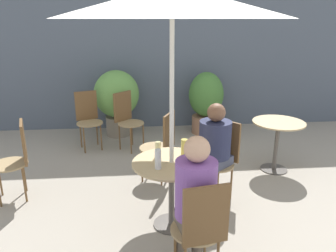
{
  "coord_description": "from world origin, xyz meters",
  "views": [
    {
      "loc": [
        -0.5,
        -2.82,
        2.11
      ],
      "look_at": [
        -0.2,
        0.58,
        0.98
      ],
      "focal_mm": 35.0,
      "sensor_mm": 36.0,
      "label": 1
    }
  ],
  "objects": [
    {
      "name": "bistro_chair_0",
      "position": [
        -0.05,
        -0.66,
        0.57
      ],
      "size": [
        0.43,
        0.45,
        0.96
      ],
      "rotation": [
        0.0,
        0.0,
        -2.97
      ],
      "color": "#997F56",
      "rests_on": "ground_plane"
    },
    {
      "name": "bistro_chair_2",
      "position": [
        -0.21,
        1.21,
        0.57
      ],
      "size": [
        0.48,
        0.47,
        0.96
      ],
      "rotation": [
        0.0,
        0.0,
        4.27
      ],
      "color": "#997F56",
      "rests_on": "ground_plane"
    },
    {
      "name": "bistro_chair_1",
      "position": [
        0.46,
        0.73,
        0.57
      ],
      "size": [
        0.49,
        0.49,
        0.96
      ],
      "rotation": [
        0.0,
        0.0,
        -0.87
      ],
      "color": "#997F56",
      "rests_on": "ground_plane"
    },
    {
      "name": "seated_person_1",
      "position": [
        0.34,
        0.63,
        0.72
      ],
      "size": [
        0.47,
        0.46,
        1.21
      ],
      "rotation": [
        0.0,
        0.0,
        -0.87
      ],
      "color": "#42475B",
      "rests_on": "ground_plane"
    },
    {
      "name": "bistro_chair_5",
      "position": [
        -1.97,
        0.92,
        0.57
      ],
      "size": [
        0.47,
        0.45,
        0.96
      ],
      "rotation": [
        0.0,
        0.0,
        5.02
      ],
      "color": "#997F56",
      "rests_on": "ground_plane"
    },
    {
      "name": "beer_glass_3",
      "position": [
        -0.06,
        0.04,
        0.83
      ],
      "size": [
        0.07,
        0.07,
        0.18
      ],
      "color": "#DBC65B",
      "rests_on": "cafe_table_near"
    },
    {
      "name": "bistro_chair_4",
      "position": [
        -0.72,
        2.44,
        0.57
      ],
      "size": [
        0.49,
        0.49,
        0.96
      ],
      "rotation": [
        0.0,
        0.0,
        0.76
      ],
      "color": "#997F56",
      "rests_on": "ground_plane"
    },
    {
      "name": "ground_plane",
      "position": [
        0.0,
        0.0,
        0.0
      ],
      "size": [
        20.0,
        20.0,
        0.0
      ],
      "primitive_type": "plane",
      "color": "gray"
    },
    {
      "name": "potted_plant_0",
      "position": [
        -0.92,
        3.13,
        0.73
      ],
      "size": [
        0.82,
        0.82,
        1.23
      ],
      "color": "slate",
      "rests_on": "ground_plane"
    },
    {
      "name": "seated_person_0",
      "position": [
        -0.08,
        -0.51,
        0.75
      ],
      "size": [
        0.34,
        0.37,
        1.26
      ],
      "rotation": [
        0.0,
        0.0,
        3.32
      ],
      "color": "brown",
      "rests_on": "ground_plane"
    },
    {
      "name": "potted_plant_1",
      "position": [
        0.75,
        3.1,
        0.64
      ],
      "size": [
        0.65,
        0.65,
        1.17
      ],
      "color": "#93664C",
      "rests_on": "ground_plane"
    },
    {
      "name": "umbrella",
      "position": [
        -0.2,
        0.18,
        2.24
      ],
      "size": [
        2.09,
        2.09,
        2.39
      ],
      "color": "silver",
      "rests_on": "ground_plane"
    },
    {
      "name": "beer_glass_2",
      "position": [
        -0.34,
        0.04,
        0.83
      ],
      "size": [
        0.06,
        0.06,
        0.2
      ],
      "color": "silver",
      "rests_on": "cafe_table_near"
    },
    {
      "name": "beer_glass_1",
      "position": [
        -0.32,
        0.34,
        0.81
      ],
      "size": [
        0.06,
        0.06,
        0.16
      ],
      "color": "beige",
      "rests_on": "cafe_table_near"
    },
    {
      "name": "storefront_wall",
      "position": [
        0.0,
        3.59,
        1.5
      ],
      "size": [
        10.0,
        0.06,
        3.0
      ],
      "color": "#4C5666",
      "rests_on": "ground_plane"
    },
    {
      "name": "beer_glass_0",
      "position": [
        -0.05,
        0.32,
        0.83
      ],
      "size": [
        0.07,
        0.07,
        0.19
      ],
      "color": "#DBC65B",
      "rests_on": "cafe_table_near"
    },
    {
      "name": "cafe_table_near",
      "position": [
        -0.2,
        0.18,
        0.58
      ],
      "size": [
        0.8,
        0.8,
        0.73
      ],
      "color": "#514C47",
      "rests_on": "ground_plane"
    },
    {
      "name": "cafe_table_far",
      "position": [
        1.43,
        1.39,
        0.56
      ],
      "size": [
        0.72,
        0.72,
        0.73
      ],
      "color": "#514C47",
      "rests_on": "ground_plane"
    },
    {
      "name": "bistro_chair_3",
      "position": [
        -1.37,
        2.54,
        0.57
      ],
      "size": [
        0.46,
        0.47,
        0.96
      ],
      "rotation": [
        0.0,
        0.0,
        0.35
      ],
      "color": "#997F56",
      "rests_on": "ground_plane"
    }
  ]
}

